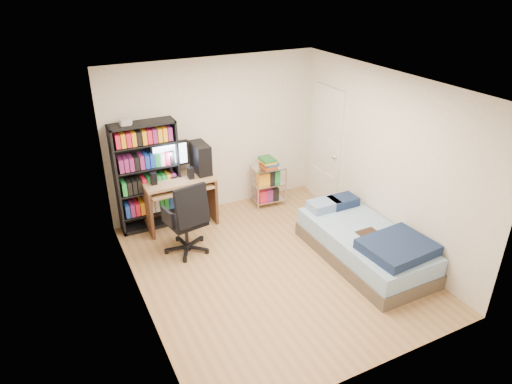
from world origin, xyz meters
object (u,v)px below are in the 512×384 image
computer_desk (183,180)px  office_chair (188,230)px  media_shelf (147,175)px  bed (366,244)px

computer_desk → office_chair: bearing=-106.3°
media_shelf → computer_desk: media_shelf is taller
computer_desk → bed: (1.87, -2.16, -0.47)m
media_shelf → bed: bearing=-43.2°
computer_desk → office_chair: computer_desk is taller
office_chair → bed: size_ratio=0.55×
bed → media_shelf: bearing=136.8°
media_shelf → bed: 3.35m
media_shelf → bed: size_ratio=0.88×
office_chair → bed: office_chair is taller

